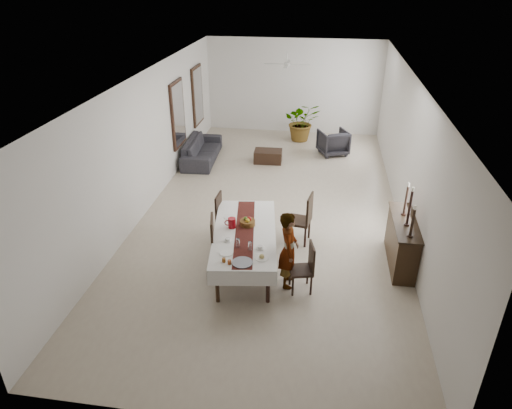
% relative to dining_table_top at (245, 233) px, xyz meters
% --- Properties ---
extents(floor, '(6.00, 12.00, 0.00)m').
position_rel_dining_table_top_xyz_m(floor, '(0.26, 2.44, -0.73)').
color(floor, '#BCAE95').
rests_on(floor, ground).
extents(ceiling, '(6.00, 12.00, 0.02)m').
position_rel_dining_table_top_xyz_m(ceiling, '(0.26, 2.44, 2.47)').
color(ceiling, white).
rests_on(ceiling, wall_back).
extents(wall_back, '(6.00, 0.02, 3.20)m').
position_rel_dining_table_top_xyz_m(wall_back, '(0.26, 8.44, 0.87)').
color(wall_back, silver).
rests_on(wall_back, floor).
extents(wall_front, '(6.00, 0.02, 3.20)m').
position_rel_dining_table_top_xyz_m(wall_front, '(0.26, -3.56, 0.87)').
color(wall_front, silver).
rests_on(wall_front, floor).
extents(wall_left, '(0.02, 12.00, 3.20)m').
position_rel_dining_table_top_xyz_m(wall_left, '(-2.74, 2.44, 0.87)').
color(wall_left, silver).
rests_on(wall_left, floor).
extents(wall_right, '(0.02, 12.00, 3.20)m').
position_rel_dining_table_top_xyz_m(wall_right, '(3.26, 2.44, 0.87)').
color(wall_right, silver).
rests_on(wall_right, floor).
extents(dining_table_top, '(1.32, 2.52, 0.05)m').
position_rel_dining_table_top_xyz_m(dining_table_top, '(0.00, 0.00, 0.00)').
color(dining_table_top, black).
rests_on(dining_table_top, table_leg_fl).
extents(table_leg_fl, '(0.08, 0.08, 0.70)m').
position_rel_dining_table_top_xyz_m(table_leg_fl, '(-0.28, -1.19, -0.38)').
color(table_leg_fl, black).
rests_on(table_leg_fl, floor).
extents(table_leg_fr, '(0.08, 0.08, 0.70)m').
position_rel_dining_table_top_xyz_m(table_leg_fr, '(0.59, -1.07, -0.38)').
color(table_leg_fr, black).
rests_on(table_leg_fr, floor).
extents(table_leg_bl, '(0.08, 0.08, 0.70)m').
position_rel_dining_table_top_xyz_m(table_leg_bl, '(-0.59, 1.07, -0.38)').
color(table_leg_bl, black).
rests_on(table_leg_bl, floor).
extents(table_leg_br, '(0.08, 0.08, 0.70)m').
position_rel_dining_table_top_xyz_m(table_leg_br, '(0.28, 1.19, -0.38)').
color(table_leg_br, black).
rests_on(table_leg_br, floor).
extents(tablecloth_top, '(1.53, 2.73, 0.01)m').
position_rel_dining_table_top_xyz_m(tablecloth_top, '(0.00, 0.00, 0.03)').
color(tablecloth_top, white).
rests_on(tablecloth_top, dining_table_top).
extents(tablecloth_drape_left, '(0.36, 2.57, 0.30)m').
position_rel_dining_table_top_xyz_m(tablecloth_drape_left, '(-0.58, -0.08, -0.12)').
color(tablecloth_drape_left, white).
rests_on(tablecloth_drape_left, dining_table_top).
extents(tablecloth_drape_right, '(0.36, 2.57, 0.30)m').
position_rel_dining_table_top_xyz_m(tablecloth_drape_right, '(0.58, 0.08, -0.12)').
color(tablecloth_drape_right, silver).
rests_on(tablecloth_drape_right, dining_table_top).
extents(tablecloth_drape_near, '(1.18, 0.17, 0.30)m').
position_rel_dining_table_top_xyz_m(tablecloth_drape_near, '(0.18, -1.28, -0.12)').
color(tablecloth_drape_near, silver).
rests_on(tablecloth_drape_near, dining_table_top).
extents(tablecloth_drape_far, '(1.18, 0.17, 0.30)m').
position_rel_dining_table_top_xyz_m(tablecloth_drape_far, '(-0.18, 1.28, -0.12)').
color(tablecloth_drape_far, white).
rests_on(tablecloth_drape_far, dining_table_top).
extents(table_runner, '(0.69, 2.54, 0.00)m').
position_rel_dining_table_top_xyz_m(table_runner, '(0.00, 0.00, 0.04)').
color(table_runner, '#5C1F1A').
rests_on(table_runner, tablecloth_top).
extents(red_pitcher, '(0.17, 0.17, 0.20)m').
position_rel_dining_table_top_xyz_m(red_pitcher, '(-0.27, 0.12, 0.14)').
color(red_pitcher, maroon).
rests_on(red_pitcher, tablecloth_top).
extents(pitcher_handle, '(0.12, 0.04, 0.12)m').
position_rel_dining_table_top_xyz_m(pitcher_handle, '(-0.35, 0.10, 0.14)').
color(pitcher_handle, maroon).
rests_on(pitcher_handle, red_pitcher).
extents(wine_glass_near, '(0.07, 0.07, 0.17)m').
position_rel_dining_table_top_xyz_m(wine_glass_near, '(0.21, -0.63, 0.12)').
color(wine_glass_near, white).
rests_on(wine_glass_near, tablecloth_top).
extents(wine_glass_mid, '(0.07, 0.07, 0.17)m').
position_rel_dining_table_top_xyz_m(wine_glass_mid, '(-0.02, -0.56, 0.12)').
color(wine_glass_mid, white).
rests_on(wine_glass_mid, tablecloth_top).
extents(teacup_right, '(0.09, 0.09, 0.06)m').
position_rel_dining_table_top_xyz_m(teacup_right, '(0.38, -0.56, 0.07)').
color(teacup_right, silver).
rests_on(teacup_right, saucer_right).
extents(saucer_right, '(0.15, 0.15, 0.01)m').
position_rel_dining_table_top_xyz_m(saucer_right, '(0.38, -0.56, 0.04)').
color(saucer_right, white).
rests_on(saucer_right, tablecloth_top).
extents(teacup_left, '(0.09, 0.09, 0.06)m').
position_rel_dining_table_top_xyz_m(teacup_left, '(-0.25, -0.39, 0.07)').
color(teacup_left, silver).
rests_on(teacup_left, saucer_left).
extents(saucer_left, '(0.15, 0.15, 0.01)m').
position_rel_dining_table_top_xyz_m(saucer_left, '(-0.25, -0.39, 0.04)').
color(saucer_left, white).
rests_on(saucer_left, tablecloth_top).
extents(plate_near_right, '(0.24, 0.24, 0.02)m').
position_rel_dining_table_top_xyz_m(plate_near_right, '(0.45, -0.85, 0.04)').
color(plate_near_right, white).
rests_on(plate_near_right, tablecloth_top).
extents(bread_near_right, '(0.09, 0.09, 0.09)m').
position_rel_dining_table_top_xyz_m(bread_near_right, '(0.45, -0.85, 0.07)').
color(bread_near_right, '#D2B866').
rests_on(bread_near_right, plate_near_right).
extents(plate_near_left, '(0.24, 0.24, 0.02)m').
position_rel_dining_table_top_xyz_m(plate_near_left, '(-0.20, -0.79, 0.04)').
color(plate_near_left, white).
rests_on(plate_near_left, tablecloth_top).
extents(plate_far_left, '(0.24, 0.24, 0.02)m').
position_rel_dining_table_top_xyz_m(plate_far_left, '(-0.39, 0.50, 0.04)').
color(plate_far_left, white).
rests_on(plate_far_left, tablecloth_top).
extents(serving_tray, '(0.36, 0.36, 0.02)m').
position_rel_dining_table_top_xyz_m(serving_tray, '(0.14, -1.04, 0.05)').
color(serving_tray, '#3E3F43').
rests_on(serving_tray, tablecloth_top).
extents(jam_jar_a, '(0.06, 0.06, 0.08)m').
position_rel_dining_table_top_xyz_m(jam_jar_a, '(-0.07, -1.10, 0.07)').
color(jam_jar_a, '#8A3A14').
rests_on(jam_jar_a, tablecloth_top).
extents(jam_jar_b, '(0.06, 0.06, 0.08)m').
position_rel_dining_table_top_xyz_m(jam_jar_b, '(-0.18, -1.06, 0.07)').
color(jam_jar_b, brown).
rests_on(jam_jar_b, tablecloth_top).
extents(fruit_basket, '(0.30, 0.30, 0.10)m').
position_rel_dining_table_top_xyz_m(fruit_basket, '(0.02, 0.26, 0.09)').
color(fruit_basket, brown).
rests_on(fruit_basket, tablecloth_top).
extents(fruit_red, '(0.09, 0.09, 0.09)m').
position_rel_dining_table_top_xyz_m(fruit_red, '(0.04, 0.28, 0.16)').
color(fruit_red, '#9F100F').
rests_on(fruit_red, fruit_basket).
extents(fruit_green, '(0.08, 0.08, 0.08)m').
position_rel_dining_table_top_xyz_m(fruit_green, '(-0.03, 0.28, 0.16)').
color(fruit_green, '#477A24').
rests_on(fruit_green, fruit_basket).
extents(fruit_yellow, '(0.08, 0.08, 0.08)m').
position_rel_dining_table_top_xyz_m(fruit_yellow, '(0.02, 0.21, 0.16)').
color(fruit_yellow, yellow).
rests_on(fruit_yellow, fruit_basket).
extents(chair_right_near_seat, '(0.49, 0.49, 0.05)m').
position_rel_dining_table_top_xyz_m(chair_right_near_seat, '(1.14, -0.63, -0.31)').
color(chair_right_near_seat, black).
rests_on(chair_right_near_seat, chair_right_near_leg_fl).
extents(chair_right_near_leg_fl, '(0.05, 0.05, 0.40)m').
position_rel_dining_table_top_xyz_m(chair_right_near_leg_fl, '(1.34, -0.76, -0.53)').
color(chair_right_near_leg_fl, black).
rests_on(chair_right_near_leg_fl, floor).
extents(chair_right_near_leg_fr, '(0.05, 0.05, 0.40)m').
position_rel_dining_table_top_xyz_m(chair_right_near_leg_fr, '(1.26, -0.43, -0.53)').
color(chair_right_near_leg_fr, black).
rests_on(chair_right_near_leg_fr, floor).
extents(chair_right_near_leg_bl, '(0.05, 0.05, 0.40)m').
position_rel_dining_table_top_xyz_m(chair_right_near_leg_bl, '(1.01, -0.83, -0.53)').
color(chair_right_near_leg_bl, black).
rests_on(chair_right_near_leg_bl, floor).
extents(chair_right_near_leg_br, '(0.05, 0.05, 0.40)m').
position_rel_dining_table_top_xyz_m(chair_right_near_leg_br, '(0.94, -0.51, -0.53)').
color(chair_right_near_leg_br, black).
rests_on(chair_right_near_leg_br, floor).
extents(chair_right_near_back, '(0.13, 0.40, 0.51)m').
position_rel_dining_table_top_xyz_m(chair_right_near_back, '(1.31, -0.59, -0.03)').
color(chair_right_near_back, black).
rests_on(chair_right_near_back, chair_right_near_seat).
extents(chair_right_far_seat, '(0.55, 0.55, 0.05)m').
position_rel_dining_table_top_xyz_m(chair_right_far_seat, '(0.98, 1.04, -0.23)').
color(chair_right_far_seat, black).
rests_on(chair_right_far_seat, chair_right_far_leg_fl).
extents(chair_right_far_leg_fl, '(0.05, 0.05, 0.47)m').
position_rel_dining_table_top_xyz_m(chair_right_far_leg_fl, '(1.14, 0.82, -0.49)').
color(chair_right_far_leg_fl, black).
rests_on(chair_right_far_leg_fl, floor).
extents(chair_right_far_leg_fr, '(0.05, 0.05, 0.47)m').
position_rel_dining_table_top_xyz_m(chair_right_far_leg_fr, '(1.21, 1.20, -0.49)').
color(chair_right_far_leg_fr, black).
rests_on(chair_right_far_leg_fr, floor).
extents(chair_right_far_leg_bl, '(0.05, 0.05, 0.47)m').
position_rel_dining_table_top_xyz_m(chair_right_far_leg_bl, '(0.76, 0.89, -0.49)').
color(chair_right_far_leg_bl, black).
rests_on(chair_right_far_leg_bl, floor).
extents(chair_right_far_leg_br, '(0.05, 0.05, 0.47)m').
position_rel_dining_table_top_xyz_m(chair_right_far_leg_br, '(0.83, 1.27, -0.49)').
color(chair_right_far_leg_br, black).
rests_on(chair_right_far_leg_br, floor).
extents(chair_right_far_back, '(0.13, 0.47, 0.60)m').
position_rel_dining_table_top_xyz_m(chair_right_far_back, '(1.20, 1.01, 0.09)').
color(chair_right_far_back, black).
rests_on(chair_right_far_back, chair_right_far_seat).
extents(chair_left_near_seat, '(0.58, 0.58, 0.06)m').
position_rel_dining_table_top_xyz_m(chair_left_near_seat, '(-0.35, -0.22, -0.22)').
color(chair_left_near_seat, black).
rests_on(chair_left_near_seat, chair_left_near_leg_fl).
extents(chair_left_near_leg_fl, '(0.06, 0.06, 0.48)m').
position_rel_dining_table_top_xyz_m(chair_left_near_leg_fl, '(-0.59, -0.07, -0.49)').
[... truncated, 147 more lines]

